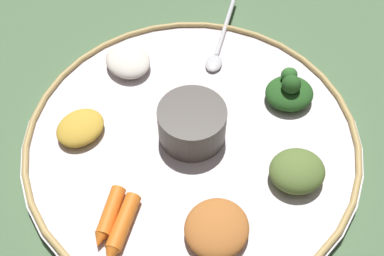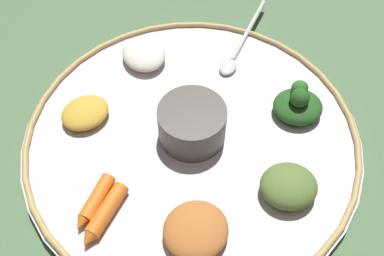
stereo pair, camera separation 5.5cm
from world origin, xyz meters
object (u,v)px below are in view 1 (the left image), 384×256
object	(u,v)px
carrot_near_spoon	(108,215)
spoon	(220,43)
greens_pile	(290,90)
carrot_outer	(122,227)
center_bowl	(192,123)

from	to	relation	value
carrot_near_spoon	spoon	bearing A→B (deg)	103.64
spoon	greens_pile	world-z (taller)	greens_pile
carrot_near_spoon	carrot_outer	distance (m)	0.02
greens_pile	carrot_near_spoon	xyz separation A→B (m)	(-0.06, -0.28, -0.01)
carrot_near_spoon	carrot_outer	xyz separation A→B (m)	(0.02, -0.00, 0.00)
greens_pile	carrot_outer	xyz separation A→B (m)	(-0.04, -0.28, -0.01)
spoon	carrot_outer	size ratio (longest dim) A/B	2.11
spoon	center_bowl	bearing A→B (deg)	-64.95
spoon	greens_pile	size ratio (longest dim) A/B	1.93
center_bowl	greens_pile	bearing A→B (deg)	64.03
carrot_near_spoon	carrot_outer	size ratio (longest dim) A/B	0.89
spoon	carrot_outer	distance (m)	0.32
center_bowl	carrot_near_spoon	world-z (taller)	center_bowl
greens_pile	carrot_near_spoon	world-z (taller)	greens_pile
greens_pile	carrot_outer	size ratio (longest dim) A/B	1.09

